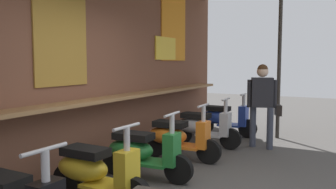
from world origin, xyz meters
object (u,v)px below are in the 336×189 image
object	(u,v)px
scooter_yellow	(93,171)
scooter_orange	(176,137)
scooter_green	(141,151)
scooter_silver	(202,127)
shopper_with_handbag	(263,98)
scooter_blue	(222,118)

from	to	relation	value
scooter_yellow	scooter_orange	xyz separation A→B (m)	(2.11, -0.00, 0.00)
scooter_orange	scooter_yellow	bearing A→B (deg)	-92.15
scooter_yellow	scooter_green	bearing A→B (deg)	91.05
scooter_yellow	scooter_silver	distance (m)	3.19
scooter_silver	shopper_with_handbag	distance (m)	1.29
scooter_green	scooter_blue	bearing A→B (deg)	86.37
scooter_green	scooter_orange	size ratio (longest dim) A/B	1.00
scooter_green	scooter_silver	distance (m)	2.18
scooter_blue	shopper_with_handbag	distance (m)	1.44
scooter_blue	scooter_orange	bearing A→B (deg)	-90.68
scooter_green	scooter_blue	size ratio (longest dim) A/B	1.00
scooter_blue	scooter_silver	bearing A→B (deg)	-90.68
scooter_yellow	scooter_blue	xyz separation A→B (m)	(4.39, 0.00, 0.00)
scooter_green	scooter_silver	world-z (taller)	same
scooter_orange	scooter_blue	size ratio (longest dim) A/B	1.00
scooter_green	shopper_with_handbag	world-z (taller)	shopper_with_handbag
scooter_yellow	shopper_with_handbag	xyz separation A→B (m)	(3.62, -1.08, 0.58)
scooter_silver	scooter_blue	bearing A→B (deg)	87.54
scooter_orange	shopper_with_handbag	distance (m)	1.94
scooter_yellow	scooter_green	size ratio (longest dim) A/B	1.00
shopper_with_handbag	scooter_yellow	bearing A→B (deg)	142.64
scooter_green	shopper_with_handbag	xyz separation A→B (m)	(2.61, -1.08, 0.58)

